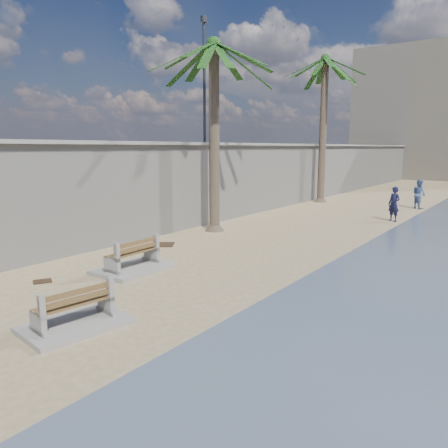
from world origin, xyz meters
The scene contains 12 objects.
seawall centered at (-5.20, 20.00, 1.75)m, with size 0.45×70.00×3.50m, color gray.
wall_cap centered at (-5.20, 20.00, 3.55)m, with size 0.80×70.00×0.12m, color gray.
end_building centered at (-2.00, 52.00, 7.00)m, with size 18.00×12.00×14.00m, color #B7AA93.
bench_near centered at (-2.17, 4.96, 0.37)m, with size 1.43×2.08×0.86m.
bench_far centered at (-0.14, 1.60, 0.34)m, with size 1.54×2.05×0.79m.
palm_mid centered at (-3.86, 11.03, 7.20)m, with size 5.00×5.00×8.20m.
palm_back centered at (-4.22, 22.66, 8.44)m, with size 5.00×5.00×9.49m.
streetlight centered at (-5.10, 12.00, 6.64)m, with size 0.28×0.28×5.12m.
person_a centered at (1.51, 17.72, 0.93)m, with size 0.67×0.45×1.85m, color #131435.
person_b centered at (1.48, 23.02, 0.90)m, with size 0.87×0.68×1.81m, color #4B649B.
debris_c centered at (-3.67, 7.87, 0.01)m, with size 0.74×0.59×0.03m, color #382616.
debris_d centered at (-3.27, 2.88, 0.01)m, with size 0.45×0.36×0.03m, color #382616.
Camera 1 is at (6.75, -3.14, 3.39)m, focal length 35.00 mm.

